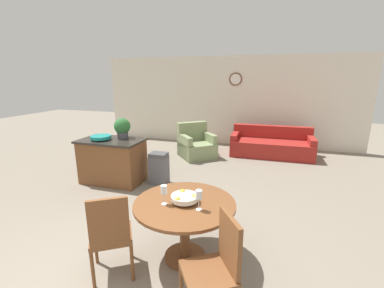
% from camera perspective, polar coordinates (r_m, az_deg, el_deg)
% --- Properties ---
extents(wall_back, '(8.00, 0.09, 2.70)m').
position_cam_1_polar(wall_back, '(8.15, 7.54, 9.43)').
color(wall_back, silver).
rests_on(wall_back, ground_plane).
extents(dining_table, '(1.15, 1.15, 0.72)m').
position_cam_1_polar(dining_table, '(3.02, -1.64, -15.55)').
color(dining_table, brown).
rests_on(dining_table, ground_plane).
extents(dining_chair_near_left, '(0.58, 0.58, 0.97)m').
position_cam_1_polar(dining_chair_near_left, '(2.91, -17.64, -18.24)').
color(dining_chair_near_left, brown).
rests_on(dining_chair_near_left, ground_plane).
extents(dining_chair_near_right, '(0.58, 0.58, 0.97)m').
position_cam_1_polar(dining_chair_near_right, '(2.42, 5.50, -25.04)').
color(dining_chair_near_right, brown).
rests_on(dining_chair_near_right, ground_plane).
extents(fruit_bowl, '(0.30, 0.30, 0.11)m').
position_cam_1_polar(fruit_bowl, '(2.91, -1.66, -11.82)').
color(fruit_bowl, silver).
rests_on(fruit_bowl, dining_table).
extents(wine_glass_left, '(0.07, 0.07, 0.22)m').
position_cam_1_polar(wine_glass_left, '(2.84, -6.28, -10.21)').
color(wine_glass_left, silver).
rests_on(wine_glass_left, dining_table).
extents(wine_glass_right, '(0.07, 0.07, 0.22)m').
position_cam_1_polar(wine_glass_right, '(2.72, 1.52, -11.34)').
color(wine_glass_right, silver).
rests_on(wine_glass_right, dining_table).
extents(kitchen_island, '(1.26, 0.75, 0.88)m').
position_cam_1_polar(kitchen_island, '(5.43, -17.19, -3.55)').
color(kitchen_island, brown).
rests_on(kitchen_island, ground_plane).
extents(teal_bowl, '(0.40, 0.40, 0.08)m').
position_cam_1_polar(teal_bowl, '(5.34, -19.61, 1.43)').
color(teal_bowl, teal).
rests_on(teal_bowl, kitchen_island).
extents(potted_plant, '(0.32, 0.32, 0.41)m').
position_cam_1_polar(potted_plant, '(5.34, -15.23, 3.58)').
color(potted_plant, '#4C4C51').
rests_on(potted_plant, kitchen_island).
extents(trash_bin, '(0.35, 0.27, 0.64)m').
position_cam_1_polar(trash_bin, '(5.17, -7.36, -5.40)').
color(trash_bin, '#56565B').
rests_on(trash_bin, ground_plane).
extents(couch, '(2.13, 0.95, 0.77)m').
position_cam_1_polar(couch, '(7.30, 17.19, -0.33)').
color(couch, maroon).
rests_on(couch, ground_plane).
extents(armchair, '(1.18, 1.19, 0.89)m').
position_cam_1_polar(armchair, '(6.87, 0.92, -0.35)').
color(armchair, gray).
rests_on(armchair, ground_plane).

